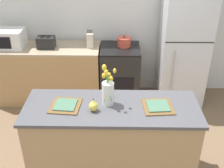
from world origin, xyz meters
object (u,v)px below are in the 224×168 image
object	(u,v)px
plate_setting_left	(65,105)
knife_block	(90,40)
cooking_pot	(124,42)
stove_range	(120,74)
toaster	(46,42)
flower_vase	(108,91)
plate_setting_right	(158,106)
microwave	(8,39)
pear_figurine	(93,106)
refrigerator	(183,48)

from	to	relation	value
plate_setting_left	knife_block	distance (m)	1.64
cooking_pot	knife_block	world-z (taller)	knife_block
stove_range	cooking_pot	world-z (taller)	cooking_pot
toaster	flower_vase	bearing A→B (deg)	-57.44
plate_setting_right	toaster	bearing A→B (deg)	133.11
cooking_pot	microwave	size ratio (longest dim) A/B	0.45
toaster	microwave	bearing A→B (deg)	178.36
pear_figurine	plate_setting_right	world-z (taller)	pear_figurine
cooking_pot	stove_range	bearing A→B (deg)	-133.86
microwave	refrigerator	bearing A→B (deg)	0.03
refrigerator	stove_range	bearing A→B (deg)	-179.96
cooking_pot	knife_block	bearing A→B (deg)	-176.42
knife_block	microwave	bearing A→B (deg)	-178.65
plate_setting_left	microwave	xyz separation A→B (m)	(-1.12, 1.60, 0.11)
pear_figurine	plate_setting_right	size ratio (longest dim) A/B	0.46
pear_figurine	plate_setting_right	xyz separation A→B (m)	(0.65, 0.07, -0.05)
knife_block	cooking_pot	bearing A→B (deg)	3.58
plate_setting_left	knife_block	world-z (taller)	knife_block
flower_vase	toaster	bearing A→B (deg)	122.56
cooking_pot	refrigerator	bearing A→B (deg)	-3.83
flower_vase	pear_figurine	bearing A→B (deg)	-137.33
refrigerator	knife_block	world-z (taller)	refrigerator
plate_setting_right	microwave	bearing A→B (deg)	142.08
cooking_pot	pear_figurine	bearing A→B (deg)	-100.89
refrigerator	pear_figurine	xyz separation A→B (m)	(-1.23, -1.68, 0.07)
plate_setting_right	cooking_pot	size ratio (longest dim) A/B	1.50
microwave	flower_vase	bearing A→B (deg)	-44.96
refrigerator	knife_block	size ratio (longest dim) A/B	6.71
plate_setting_right	plate_setting_left	bearing A→B (deg)	180.00
stove_range	cooking_pot	size ratio (longest dim) A/B	4.22
stove_range	toaster	xyz separation A→B (m)	(-1.12, -0.02, 0.54)
pear_figurine	plate_setting_left	size ratio (longest dim) A/B	0.46
refrigerator	toaster	xyz separation A→B (m)	(-2.07, -0.02, 0.09)
refrigerator	flower_vase	xyz separation A→B (m)	(-1.09, -1.55, 0.17)
flower_vase	plate_setting_left	world-z (taller)	flower_vase
stove_range	plate_setting_right	bearing A→B (deg)	-77.03
knife_block	refrigerator	bearing A→B (deg)	-1.13
toaster	microwave	world-z (taller)	microwave
refrigerator	plate_setting_right	distance (m)	1.71
plate_setting_left	toaster	world-z (taller)	toaster
plate_setting_left	microwave	bearing A→B (deg)	124.92
toaster	knife_block	world-z (taller)	knife_block
plate_setting_left	pear_figurine	bearing A→B (deg)	-14.15
stove_range	plate_setting_left	xyz separation A→B (m)	(-0.57, -1.60, 0.48)
microwave	knife_block	bearing A→B (deg)	1.35
refrigerator	flower_vase	distance (m)	1.90
pear_figurine	knife_block	xyz separation A→B (m)	(-0.18, 1.71, 0.04)
pear_figurine	knife_block	size ratio (longest dim) A/B	0.55
stove_range	plate_setting_right	size ratio (longest dim) A/B	2.81
pear_figurine	plate_setting_left	distance (m)	0.31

